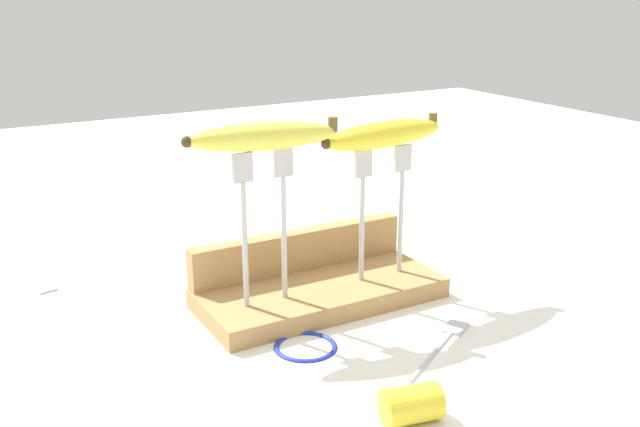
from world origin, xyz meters
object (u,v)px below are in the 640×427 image
at_px(banana_raised_left, 262,136).
at_px(banana_chunk_near, 412,404).
at_px(wire_coil, 306,345).
at_px(fork_fallen_near, 444,340).
at_px(fork_stand_right, 382,200).
at_px(fork_stand_left, 264,214).
at_px(banana_raised_right, 384,134).
at_px(fork_fallen_far, 28,276).

height_order(banana_raised_left, banana_chunk_near, banana_raised_left).
distance_m(banana_raised_left, wire_coil, 0.25).
relative_size(banana_raised_left, wire_coil, 2.50).
relative_size(fork_fallen_near, banana_chunk_near, 2.33).
bearing_deg(fork_stand_right, fork_stand_left, 180.00).
relative_size(banana_chunk_near, wire_coil, 0.85).
xyz_separation_m(fork_stand_left, fork_fallen_near, (0.16, -0.16, -0.14)).
distance_m(fork_fallen_near, wire_coil, 0.17).
height_order(fork_stand_left, banana_raised_right, banana_raised_right).
bearing_deg(fork_stand_left, banana_raised_left, 169.03).
relative_size(banana_raised_left, banana_raised_right, 0.95).
distance_m(banana_raised_right, banana_chunk_near, 0.37).
distance_m(banana_raised_left, banana_chunk_near, 0.36).
bearing_deg(fork_fallen_far, banana_raised_right, -35.34).
bearing_deg(fork_fallen_far, banana_raised_left, -50.64).
bearing_deg(banana_raised_right, fork_fallen_far, 144.66).
relative_size(fork_stand_right, wire_coil, 2.36).
bearing_deg(banana_raised_left, banana_chunk_near, -84.21).
bearing_deg(fork_fallen_far, wire_coil, -56.80).
height_order(banana_raised_right, fork_fallen_far, banana_raised_right).
relative_size(banana_raised_right, wire_coil, 2.61).
xyz_separation_m(fork_fallen_near, wire_coil, (-0.15, 0.07, -0.00)).
xyz_separation_m(fork_stand_left, banana_raised_left, (-0.00, 0.00, 0.10)).
distance_m(fork_fallen_near, fork_fallen_far, 0.61).
xyz_separation_m(fork_fallen_near, fork_fallen_far, (-0.40, 0.46, -0.00)).
relative_size(fork_stand_left, banana_raised_left, 1.03).
distance_m(fork_stand_left, fork_fallen_far, 0.41).
bearing_deg(fork_fallen_near, banana_chunk_near, -139.24).
bearing_deg(banana_chunk_near, banana_raised_left, 95.79).
xyz_separation_m(fork_stand_right, wire_coil, (-0.17, -0.09, -0.13)).
bearing_deg(fork_fallen_near, fork_stand_left, 134.82).
distance_m(fork_stand_right, banana_raised_left, 0.21).
distance_m(banana_raised_right, wire_coil, 0.29).
bearing_deg(wire_coil, fork_stand_right, 28.07).
height_order(banana_raised_right, wire_coil, banana_raised_right).
bearing_deg(banana_raised_left, fork_stand_right, -0.00).
relative_size(fork_stand_left, fork_stand_right, 1.09).
bearing_deg(banana_raised_left, fork_fallen_near, -45.17).
bearing_deg(banana_chunk_near, fork_stand_left, 95.77).
distance_m(fork_fallen_far, banana_chunk_near, 0.64).
bearing_deg(fork_fallen_near, wire_coil, 154.54).
height_order(fork_stand_left, wire_coil, fork_stand_left).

